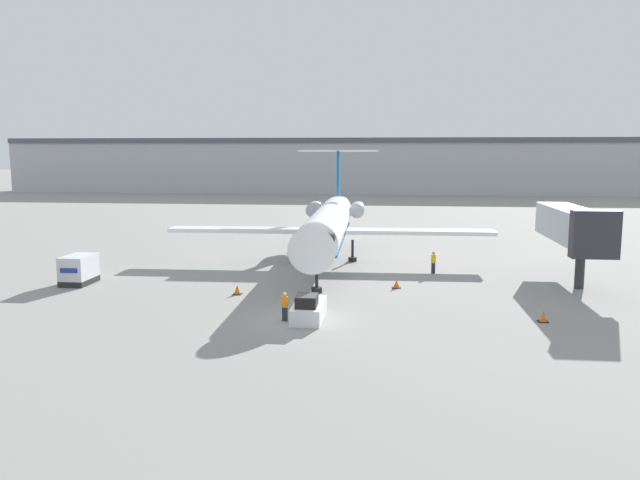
{
  "coord_description": "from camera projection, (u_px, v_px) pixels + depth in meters",
  "views": [
    {
      "loc": [
        5.04,
        -36.67,
        10.24
      ],
      "look_at": [
        0.0,
        9.1,
        3.69
      ],
      "focal_mm": 35.0,
      "sensor_mm": 36.0,
      "label": 1
    }
  ],
  "objects": [
    {
      "name": "luggage_cart",
      "position": [
        79.0,
        270.0,
        48.47
      ],
      "size": [
        1.94,
        3.12,
        2.25
      ],
      "color": "#232326",
      "rests_on": "ground"
    },
    {
      "name": "worker_near_tug",
      "position": [
        285.0,
        306.0,
        37.85
      ],
      "size": [
        0.4,
        0.25,
        1.79
      ],
      "color": "#232838",
      "rests_on": "ground"
    },
    {
      "name": "jet_bridge",
      "position": [
        572.0,
        226.0,
        48.85
      ],
      "size": [
        3.2,
        12.69,
        6.19
      ],
      "color": "#2D2D33",
      "rests_on": "ground"
    },
    {
      "name": "terminal_building",
      "position": [
        369.0,
        166.0,
        155.21
      ],
      "size": [
        180.0,
        16.8,
        13.49
      ],
      "color": "#B2B2B7",
      "rests_on": "ground"
    },
    {
      "name": "pushback_tug",
      "position": [
        309.0,
        309.0,
        38.45
      ],
      "size": [
        1.8,
        4.49,
        1.69
      ],
      "color": "silver",
      "rests_on": "ground"
    },
    {
      "name": "worker_by_wing",
      "position": [
        433.0,
        262.0,
        52.69
      ],
      "size": [
        0.4,
        0.26,
        1.87
      ],
      "color": "#232838",
      "rests_on": "ground"
    },
    {
      "name": "traffic_cone_right",
      "position": [
        396.0,
        284.0,
        47.11
      ],
      "size": [
        0.67,
        0.67,
        0.64
      ],
      "color": "black",
      "rests_on": "ground"
    },
    {
      "name": "airplane_main",
      "position": [
        329.0,
        223.0,
        57.23
      ],
      "size": [
        30.14,
        31.28,
        10.41
      ],
      "color": "white",
      "rests_on": "ground"
    },
    {
      "name": "ground_plane",
      "position": [
        304.0,
        321.0,
        38.07
      ],
      "size": [
        600.0,
        600.0,
        0.0
      ],
      "primitive_type": "plane",
      "color": "gray"
    },
    {
      "name": "traffic_cone_left",
      "position": [
        237.0,
        290.0,
        45.02
      ],
      "size": [
        0.63,
        0.63,
        0.69
      ],
      "color": "black",
      "rests_on": "ground"
    },
    {
      "name": "traffic_cone_mid",
      "position": [
        543.0,
        316.0,
        37.74
      ],
      "size": [
        0.61,
        0.61,
        0.75
      ],
      "color": "black",
      "rests_on": "ground"
    }
  ]
}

